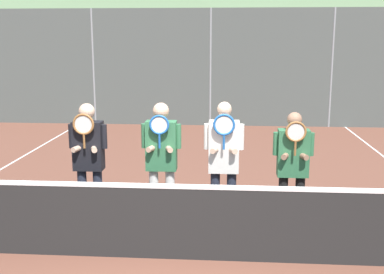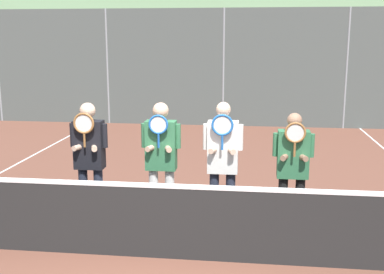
% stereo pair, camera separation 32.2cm
% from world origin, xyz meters
% --- Properties ---
extents(ground_plane, '(120.00, 120.00, 0.00)m').
position_xyz_m(ground_plane, '(0.00, 0.00, 0.00)').
color(ground_plane, brown).
extents(hill_distant, '(141.15, 78.42, 27.45)m').
position_xyz_m(hill_distant, '(0.00, 54.85, 0.00)').
color(hill_distant, '#5B7551').
rests_on(hill_distant, ground_plane).
extents(clubhouse_building, '(16.24, 5.50, 3.87)m').
position_xyz_m(clubhouse_building, '(-0.30, 19.03, 1.96)').
color(clubhouse_building, beige).
rests_on(clubhouse_building, ground_plane).
extents(fence_back, '(22.00, 0.06, 3.58)m').
position_xyz_m(fence_back, '(0.00, 9.35, 1.79)').
color(fence_back, gray).
rests_on(fence_back, ground_plane).
extents(tennis_net, '(11.19, 0.09, 1.07)m').
position_xyz_m(tennis_net, '(0.00, 0.00, 0.50)').
color(tennis_net, gray).
rests_on(tennis_net, ground_plane).
extents(player_leftmost, '(0.54, 0.34, 1.81)m').
position_xyz_m(player_leftmost, '(-1.39, 0.91, 1.07)').
color(player_leftmost, '#232838').
rests_on(player_leftmost, ground_plane).
extents(player_center_left, '(0.56, 0.34, 1.82)m').
position_xyz_m(player_center_left, '(-0.37, 0.97, 1.08)').
color(player_center_left, white).
rests_on(player_center_left, ground_plane).
extents(player_center_right, '(0.54, 0.34, 1.86)m').
position_xyz_m(player_center_right, '(0.50, 0.86, 1.08)').
color(player_center_right, '#232838').
rests_on(player_center_right, ground_plane).
extents(player_rightmost, '(0.56, 0.34, 1.71)m').
position_xyz_m(player_rightmost, '(1.45, 0.97, 1.00)').
color(player_rightmost, black).
rests_on(player_rightmost, ground_plane).
extents(car_far_left, '(4.55, 1.93, 1.83)m').
position_xyz_m(car_far_left, '(-5.52, 12.57, 0.93)').
color(car_far_left, '#B2B7BC').
rests_on(car_far_left, ground_plane).
extents(car_left_of_center, '(4.58, 2.04, 1.80)m').
position_xyz_m(car_left_of_center, '(-0.21, 12.47, 0.92)').
color(car_left_of_center, black).
rests_on(car_left_of_center, ground_plane).
extents(car_center, '(4.65, 2.07, 1.71)m').
position_xyz_m(car_center, '(5.15, 12.51, 0.88)').
color(car_center, silver).
rests_on(car_center, ground_plane).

